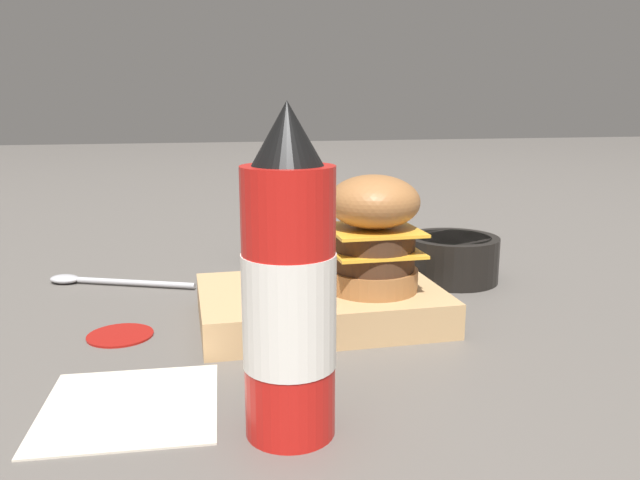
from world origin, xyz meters
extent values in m
plane|color=#5B5651|center=(0.00, 0.00, 0.00)|extent=(6.00, 6.00, 0.00)
cube|color=tan|center=(-0.02, 0.02, 0.02)|extent=(0.24, 0.17, 0.03)
cylinder|color=#9E6638|center=(0.03, 0.01, 0.05)|extent=(0.09, 0.09, 0.02)
cylinder|color=#422819|center=(0.03, 0.01, 0.07)|extent=(0.08, 0.08, 0.02)
cube|color=gold|center=(0.03, 0.01, 0.08)|extent=(0.09, 0.09, 0.00)
cylinder|color=#422819|center=(0.03, 0.01, 0.09)|extent=(0.08, 0.08, 0.02)
cube|color=gold|center=(0.03, 0.01, 0.10)|extent=(0.09, 0.09, 0.00)
ellipsoid|color=#9E6638|center=(0.03, 0.01, 0.12)|extent=(0.09, 0.09, 0.05)
cylinder|color=red|center=(-0.09, -0.19, 0.09)|extent=(0.06, 0.06, 0.18)
cylinder|color=white|center=(-0.09, -0.19, 0.09)|extent=(0.06, 0.06, 0.08)
cone|color=black|center=(-0.09, -0.19, 0.20)|extent=(0.05, 0.05, 0.04)
cylinder|color=slate|center=(-0.02, 0.27, 0.04)|extent=(0.09, 0.09, 0.09)
cube|color=#E5B760|center=(-0.02, 0.27, 0.09)|extent=(0.01, 0.02, 0.08)
cube|color=#E5B760|center=(-0.01, 0.25, 0.09)|extent=(0.02, 0.01, 0.07)
cube|color=#E5B760|center=(-0.05, 0.27, 0.08)|extent=(0.03, 0.02, 0.06)
cube|color=#E5B760|center=(-0.02, 0.25, 0.08)|extent=(0.01, 0.03, 0.06)
cube|color=#E5B760|center=(-0.01, 0.25, 0.09)|extent=(0.03, 0.03, 0.07)
cube|color=#E5B760|center=(-0.02, 0.30, 0.09)|extent=(0.04, 0.03, 0.08)
cube|color=#E5B760|center=(-0.02, 0.27, 0.09)|extent=(0.02, 0.02, 0.07)
cube|color=#E5B760|center=(-0.04, 0.28, 0.08)|extent=(0.02, 0.02, 0.07)
cylinder|color=black|center=(0.18, 0.13, 0.03)|extent=(0.11, 0.11, 0.06)
cylinder|color=#669356|center=(0.18, 0.13, 0.05)|extent=(0.09, 0.09, 0.01)
cylinder|color=#B2B2B7|center=(-0.21, 0.19, 0.01)|extent=(0.14, 0.06, 0.01)
ellipsoid|color=#B2B2B7|center=(-0.30, 0.23, 0.01)|extent=(0.04, 0.04, 0.01)
cylinder|color=#9E140F|center=(-0.22, 0.02, 0.00)|extent=(0.06, 0.06, 0.00)
cube|color=beige|center=(-0.20, -0.13, 0.00)|extent=(0.13, 0.13, 0.00)
camera|label=1|loc=(-0.15, -0.57, 0.22)|focal=35.00mm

